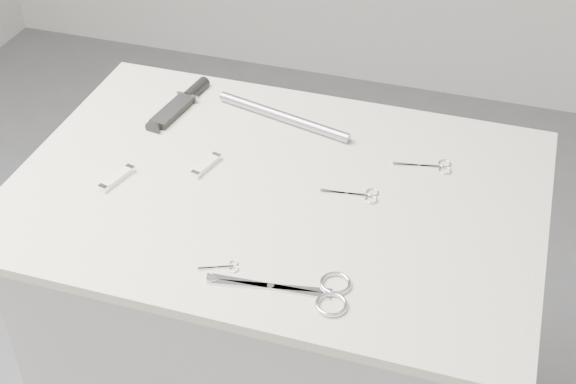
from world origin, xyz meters
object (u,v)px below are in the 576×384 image
(embroidery_scissors_a, at_px, (433,166))
(pocket_knife_a, at_px, (206,166))
(embroidery_scissors_b, at_px, (360,195))
(tiny_scissors, at_px, (224,267))
(metal_rail, at_px, (283,117))
(large_shears, at_px, (311,291))
(plinth, at_px, (278,352))
(sheathed_knife, at_px, (183,102))
(pocket_knife_b, at_px, (117,178))

(embroidery_scissors_a, height_order, pocket_knife_a, pocket_knife_a)
(embroidery_scissors_a, xyz_separation_m, embroidery_scissors_b, (-0.12, -0.13, -0.00))
(embroidery_scissors_a, relative_size, tiny_scissors, 1.68)
(tiny_scissors, bearing_deg, pocket_knife_a, 95.17)
(pocket_knife_a, xyz_separation_m, metal_rail, (0.09, 0.20, 0.01))
(embroidery_scissors_b, distance_m, metal_rail, 0.29)
(large_shears, bearing_deg, embroidery_scissors_a, 64.54)
(large_shears, height_order, metal_rail, metal_rail)
(large_shears, xyz_separation_m, embroidery_scissors_a, (0.13, 0.40, -0.00))
(large_shears, distance_m, embroidery_scissors_a, 0.42)
(plinth, height_order, metal_rail, metal_rail)
(pocket_knife_a, bearing_deg, sheathed_knife, 48.28)
(tiny_scissors, xyz_separation_m, metal_rail, (-0.04, 0.46, 0.01))
(pocket_knife_b, bearing_deg, tiny_scissors, -104.27)
(pocket_knife_b, bearing_deg, embroidery_scissors_b, -62.36)
(sheathed_knife, xyz_separation_m, pocket_knife_b, (-0.01, -0.29, -0.00))
(embroidery_scissors_b, xyz_separation_m, sheathed_knife, (-0.44, 0.20, 0.01))
(embroidery_scissors_b, relative_size, pocket_knife_a, 1.35)
(embroidery_scissors_b, bearing_deg, plinth, -179.15)
(pocket_knife_b, bearing_deg, embroidery_scissors_a, -52.56)
(plinth, relative_size, embroidery_scissors_b, 8.29)
(plinth, bearing_deg, large_shears, -60.63)
(pocket_knife_a, bearing_deg, embroidery_scissors_a, -58.03)
(large_shears, distance_m, pocket_knife_a, 0.39)
(embroidery_scissors_a, xyz_separation_m, tiny_scissors, (-0.29, -0.39, -0.00))
(large_shears, height_order, sheathed_knife, sheathed_knife)
(metal_rail, bearing_deg, pocket_knife_a, -114.31)
(embroidery_scissors_b, bearing_deg, metal_rail, 129.46)
(plinth, xyz_separation_m, tiny_scissors, (-0.02, -0.24, 0.47))
(large_shears, relative_size, tiny_scissors, 3.46)
(pocket_knife_b, bearing_deg, sheathed_knife, 13.56)
(large_shears, bearing_deg, sheathed_knife, 125.17)
(large_shears, height_order, pocket_knife_a, pocket_knife_a)
(pocket_knife_b, bearing_deg, metal_rail, -23.20)
(embroidery_scissors_b, height_order, pocket_knife_b, pocket_knife_b)
(embroidery_scissors_b, xyz_separation_m, metal_rail, (-0.21, 0.20, 0.01))
(pocket_knife_b, bearing_deg, plinth, -60.64)
(pocket_knife_a, bearing_deg, pocket_knife_b, 135.72)
(tiny_scissors, bearing_deg, pocket_knife_b, 127.00)
(tiny_scissors, bearing_deg, large_shears, -27.41)
(large_shears, height_order, embroidery_scissors_a, large_shears)
(embroidery_scissors_a, height_order, pocket_knife_b, pocket_knife_b)
(tiny_scissors, relative_size, pocket_knife_a, 0.84)
(large_shears, distance_m, metal_rail, 0.51)
(tiny_scissors, xyz_separation_m, pocket_knife_a, (-0.13, 0.25, 0.00))
(large_shears, xyz_separation_m, pocket_knife_b, (-0.44, 0.18, 0.00))
(plinth, bearing_deg, embroidery_scissors_b, 8.37)
(embroidery_scissors_b, bearing_deg, pocket_knife_b, -175.82)
(embroidery_scissors_a, relative_size, metal_rail, 0.36)
(plinth, distance_m, metal_rail, 0.53)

